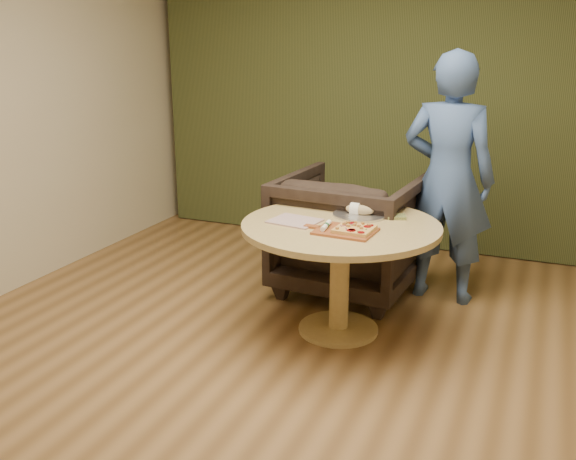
# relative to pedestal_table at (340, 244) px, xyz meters

# --- Properties ---
(room_shell) EXTENTS (5.04, 6.04, 2.84)m
(room_shell) POSITION_rel_pedestal_table_xyz_m (-0.06, -0.88, 0.79)
(room_shell) COLOR olive
(room_shell) RESTS_ON ground
(curtain) EXTENTS (4.80, 0.14, 2.78)m
(curtain) POSITION_rel_pedestal_table_xyz_m (-0.06, 2.02, 0.79)
(curtain) COLOR #303819
(curtain) RESTS_ON ground
(pedestal_table) EXTENTS (1.27, 1.27, 0.75)m
(pedestal_table) POSITION_rel_pedestal_table_xyz_m (0.00, 0.00, 0.00)
(pedestal_table) COLOR tan
(pedestal_table) RESTS_ON ground
(pizza_paddle) EXTENTS (0.45, 0.30, 0.01)m
(pizza_paddle) POSITION_rel_pedestal_table_xyz_m (0.08, -0.18, 0.15)
(pizza_paddle) COLOR brown
(pizza_paddle) RESTS_ON pedestal_table
(flatbread_pizza) EXTENTS (0.23, 0.23, 0.04)m
(flatbread_pizza) POSITION_rel_pedestal_table_xyz_m (0.14, -0.17, 0.17)
(flatbread_pizza) COLOR #DCAC56
(flatbread_pizza) RESTS_ON pizza_paddle
(cutlery_roll) EXTENTS (0.05, 0.20, 0.03)m
(cutlery_roll) POSITION_rel_pedestal_table_xyz_m (-0.04, -0.18, 0.17)
(cutlery_roll) COLOR white
(cutlery_roll) RESTS_ON pizza_paddle
(newspaper) EXTENTS (0.34, 0.29, 0.01)m
(newspaper) POSITION_rel_pedestal_table_xyz_m (-0.28, -0.08, 0.15)
(newspaper) COLOR silver
(newspaper) RESTS_ON pedestal_table
(serving_tray) EXTENTS (0.36, 0.36, 0.02)m
(serving_tray) POSITION_rel_pedestal_table_xyz_m (0.06, 0.21, 0.15)
(serving_tray) COLOR silver
(serving_tray) RESTS_ON pedestal_table
(bread_roll) EXTENTS (0.19, 0.09, 0.09)m
(bread_roll) POSITION_rel_pedestal_table_xyz_m (0.05, 0.21, 0.18)
(bread_roll) COLOR tan
(bread_roll) RESTS_ON serving_tray
(green_packet) EXTENTS (0.15, 0.13, 0.02)m
(green_packet) POSITION_rel_pedestal_table_xyz_m (0.30, 0.25, 0.15)
(green_packet) COLOR #59642D
(green_packet) RESTS_ON pedestal_table
(armchair) EXTENTS (1.05, 0.99, 1.01)m
(armchair) POSITION_rel_pedestal_table_xyz_m (-0.16, 0.73, -0.10)
(armchair) COLOR black
(armchair) RESTS_ON ground
(person_standing) EXTENTS (0.69, 0.48, 1.81)m
(person_standing) POSITION_rel_pedestal_table_xyz_m (0.52, 0.86, 0.30)
(person_standing) COLOR #3D5A8F
(person_standing) RESTS_ON ground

